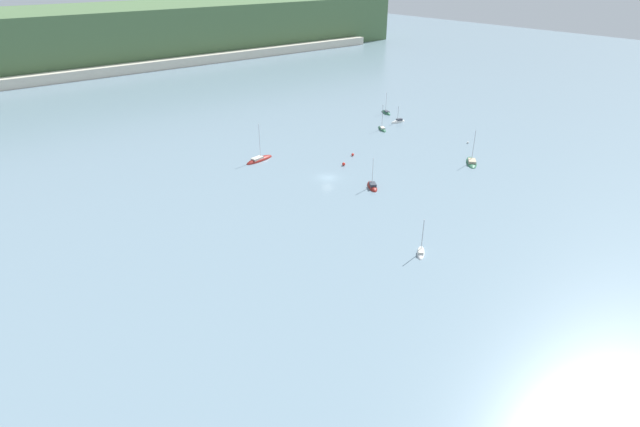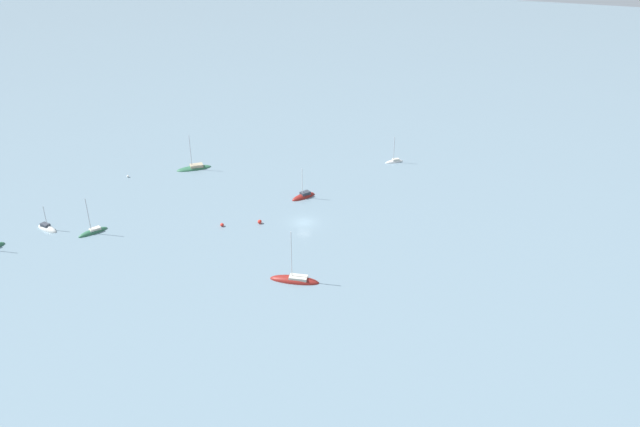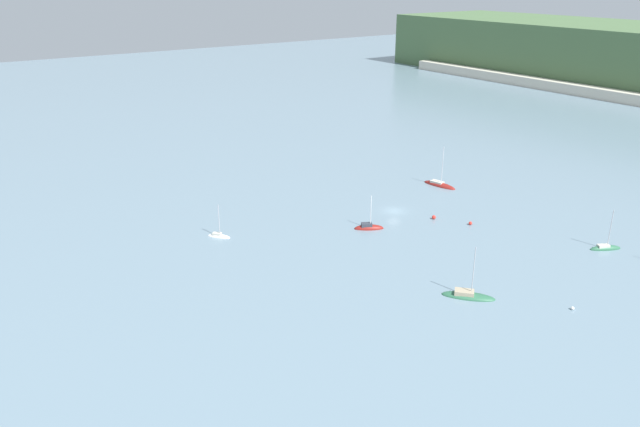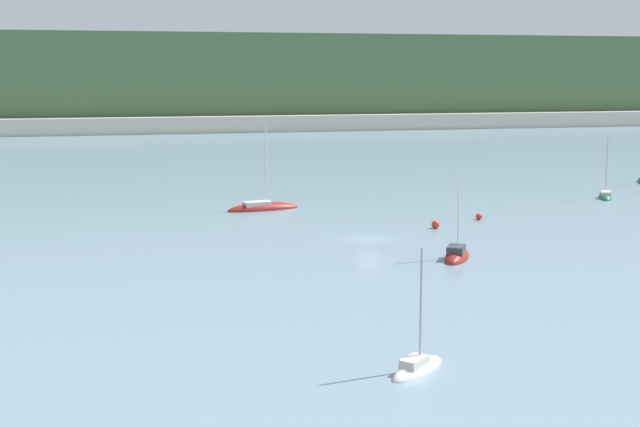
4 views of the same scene
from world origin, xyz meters
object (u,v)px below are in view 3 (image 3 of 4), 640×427
object	(u,v)px
sailboat_2	(468,296)
mooring_buoy_1	(470,223)
sailboat_3	(605,249)
mooring_buoy_2	(573,308)
sailboat_1	(219,236)
sailboat_0	(439,185)
mooring_buoy_0	(434,217)
sailboat_6	(369,228)

from	to	relation	value
sailboat_2	mooring_buoy_1	size ratio (longest dim) A/B	12.97
sailboat_3	mooring_buoy_2	bearing A→B (deg)	-130.43
sailboat_1	mooring_buoy_1	xyz separation A→B (m)	(23.32, 44.00, 0.25)
sailboat_0	mooring_buoy_0	bearing A→B (deg)	-58.43
sailboat_0	mooring_buoy_0	size ratio (longest dim) A/B	12.83
sailboat_1	mooring_buoy_0	bearing A→B (deg)	27.23
mooring_buoy_0	sailboat_3	bearing A→B (deg)	27.92
sailboat_3	mooring_buoy_0	distance (m)	32.38
sailboat_1	mooring_buoy_1	bearing A→B (deg)	22.08
sailboat_1	mooring_buoy_2	distance (m)	63.45
sailboat_2	sailboat_6	world-z (taller)	sailboat_2
mooring_buoy_0	mooring_buoy_2	world-z (taller)	mooring_buoy_0
sailboat_3	mooring_buoy_2	xyz separation A→B (m)	(9.77, -24.21, 0.18)
sailboat_6	mooring_buoy_0	bearing A→B (deg)	16.98
sailboat_0	mooring_buoy_2	bearing A→B (deg)	-35.94
sailboat_0	sailboat_2	size ratio (longest dim) A/B	1.14
mooring_buoy_0	mooring_buoy_2	distance (m)	39.44
sailboat_3	sailboat_1	bearing A→B (deg)	168.18
mooring_buoy_0	mooring_buoy_1	size ratio (longest dim) A/B	1.15
sailboat_2	mooring_buoy_1	bearing A→B (deg)	90.57
sailboat_1	sailboat_3	bearing A→B (deg)	10.60
sailboat_2	mooring_buoy_2	distance (m)	15.33
sailboat_0	sailboat_6	size ratio (longest dim) A/B	1.35
sailboat_3	mooring_buoy_0	xyz separation A→B (m)	(-28.61, -15.16, 0.32)
sailboat_1	sailboat_3	distance (m)	71.67
mooring_buoy_2	sailboat_6	bearing A→B (deg)	-173.08
sailboat_1	sailboat_2	distance (m)	48.47
sailboat_3	sailboat_0	bearing A→B (deg)	116.09
mooring_buoy_1	sailboat_3	bearing A→B (deg)	27.16
mooring_buoy_0	sailboat_6	bearing A→B (deg)	-104.50
sailboat_6	mooring_buoy_0	distance (m)	14.62
sailboat_3	sailboat_6	distance (m)	43.59
sailboat_6	mooring_buoy_0	world-z (taller)	sailboat_6
sailboat_3	mooring_buoy_2	size ratio (longest dim) A/B	15.76
sailboat_1	sailboat_6	bearing A→B (deg)	23.11
sailboat_3	sailboat_6	bearing A→B (deg)	159.82
sailboat_0	mooring_buoy_2	xyz separation A→B (m)	(53.04, -25.33, 0.19)
sailboat_0	sailboat_1	size ratio (longest dim) A/B	1.46
sailboat_2	sailboat_3	xyz separation A→B (m)	(1.96, 34.08, -0.02)
sailboat_3	mooring_buoy_2	world-z (taller)	sailboat_3
sailboat_2	sailboat_6	xyz separation A→B (m)	(-30.31, 4.77, -0.01)
sailboat_3	mooring_buoy_0	size ratio (longest dim) A/B	10.23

